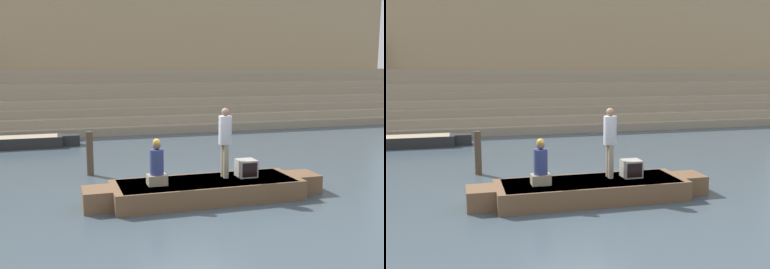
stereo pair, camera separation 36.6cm
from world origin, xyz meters
TOP-DOWN VIEW (x-y plane):
  - ground_plane at (0.00, 0.00)m, footprint 120.00×120.00m
  - ghat_steps at (0.00, 13.10)m, footprint 36.00×5.25m
  - back_wall at (0.00, 15.56)m, footprint 34.20×1.28m
  - rowboat_main at (0.14, -0.43)m, footprint 5.63×1.56m
  - person_standing at (0.65, -0.25)m, footprint 0.31×0.31m
  - person_rowing at (-1.04, -0.48)m, footprint 0.43×0.34m
  - tv_set at (1.16, -0.35)m, footprint 0.44×0.44m
  - mooring_post at (-2.28, 2.71)m, footprint 0.19×0.19m

SIDE VIEW (x-z plane):
  - ground_plane at x=0.00m, z-range 0.00..0.00m
  - rowboat_main at x=0.14m, z-range 0.02..0.46m
  - mooring_post at x=-2.28m, z-range 0.00..1.25m
  - tv_set at x=1.16m, z-range 0.45..0.86m
  - person_rowing at x=-1.04m, z-range 0.35..1.39m
  - ghat_steps at x=0.00m, z-range -0.42..2.48m
  - person_standing at x=0.65m, z-range 0.58..2.23m
  - back_wall at x=0.00m, z-range -0.03..8.02m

